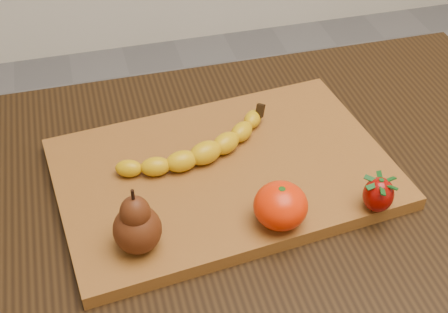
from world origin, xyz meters
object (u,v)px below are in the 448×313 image
object	(u,v)px
table	(239,256)
mandarin	(281,206)
pear	(136,220)
cutting_board	(224,173)

from	to	relation	value
table	mandarin	distance (m)	0.16
pear	mandarin	world-z (taller)	pear
table	mandarin	xyz separation A→B (m)	(0.03, -0.05, 0.15)
table	mandarin	bearing A→B (deg)	-58.15
cutting_board	mandarin	bearing A→B (deg)	-76.73
table	pear	size ratio (longest dim) A/B	11.06
mandarin	table	bearing A→B (deg)	121.85
cutting_board	pear	bearing A→B (deg)	-146.48
mandarin	cutting_board	bearing A→B (deg)	109.22
table	mandarin	world-z (taller)	mandarin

